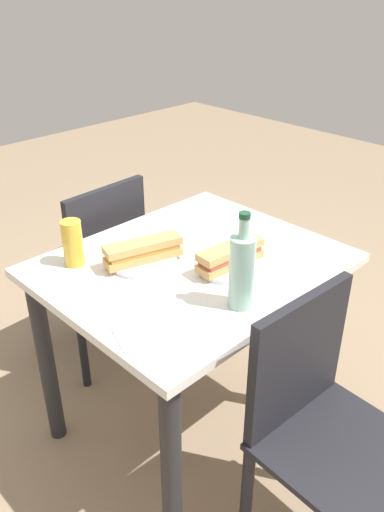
{
  "coord_description": "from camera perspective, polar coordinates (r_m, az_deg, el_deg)",
  "views": [
    {
      "loc": [
        -1.07,
        -1.08,
        1.63
      ],
      "look_at": [
        0.0,
        0.0,
        0.78
      ],
      "focal_mm": 36.71,
      "sensor_mm": 36.0,
      "label": 1
    }
  ],
  "objects": [
    {
      "name": "knife_near",
      "position": [
        1.77,
        -6.22,
        0.29
      ],
      "size": [
        0.18,
        0.01,
        0.01
      ],
      "color": "silver",
      "rests_on": "plate_near"
    },
    {
      "name": "plate_near",
      "position": [
        1.74,
        -5.29,
        -0.59
      ],
      "size": [
        0.22,
        0.22,
        0.01
      ],
      "primitive_type": "cylinder",
      "color": "white",
      "rests_on": "dining_table"
    },
    {
      "name": "chair_near",
      "position": [
        1.57,
        13.87,
        -17.35
      ],
      "size": [
        0.42,
        0.42,
        0.88
      ],
      "color": "black",
      "rests_on": "ground"
    },
    {
      "name": "water_bottle",
      "position": [
        1.47,
        5.44,
        -1.56
      ],
      "size": [
        0.07,
        0.07,
        0.3
      ],
      "color": "#99C6B7",
      "rests_on": "dining_table"
    },
    {
      "name": "beer_glass",
      "position": [
        1.74,
        -12.86,
        1.38
      ],
      "size": [
        0.07,
        0.07,
        0.16
      ],
      "primitive_type": "cylinder",
      "color": "gold",
      "rests_on": "dining_table"
    },
    {
      "name": "plate_far",
      "position": [
        1.71,
        4.17,
        -1.12
      ],
      "size": [
        0.22,
        0.22,
        0.01
      ],
      "primitive_type": "cylinder",
      "color": "white",
      "rests_on": "dining_table"
    },
    {
      "name": "chair_far",
      "position": [
        2.28,
        -10.43,
        -0.76
      ],
      "size": [
        0.42,
        0.42,
        0.88
      ],
      "color": "black",
      "rests_on": "ground"
    },
    {
      "name": "baguette_sandwich_near",
      "position": [
        1.72,
        -5.35,
        0.61
      ],
      "size": [
        0.27,
        0.14,
        0.07
      ],
      "color": "tan",
      "rests_on": "plate_near"
    },
    {
      "name": "dining_table",
      "position": [
        1.82,
        0.0,
        -4.27
      ],
      "size": [
        0.94,
        0.79,
        0.76
      ],
      "color": "silver",
      "rests_on": "ground"
    },
    {
      "name": "knife_far",
      "position": [
        1.73,
        2.76,
        -0.29
      ],
      "size": [
        0.18,
        0.04,
        0.01
      ],
      "color": "silver",
      "rests_on": "plate_far"
    },
    {
      "name": "ground_plane",
      "position": [
        2.23,
        0.0,
        -17.73
      ],
      "size": [
        8.0,
        8.0,
        0.0
      ],
      "primitive_type": "plane",
      "color": "#8C755B"
    },
    {
      "name": "paper_napkin",
      "position": [
        1.43,
        -5.6,
        -8.17
      ],
      "size": [
        0.18,
        0.18,
        0.0
      ],
      "primitive_type": "cube",
      "rotation": [
        0.0,
        0.0,
        -0.33
      ],
      "color": "white",
      "rests_on": "dining_table"
    },
    {
      "name": "baguette_sandwich_far",
      "position": [
        1.69,
        4.22,
        0.09
      ],
      "size": [
        0.25,
        0.09,
        0.07
      ],
      "color": "tan",
      "rests_on": "plate_far"
    }
  ]
}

